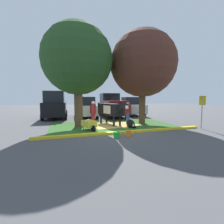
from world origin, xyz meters
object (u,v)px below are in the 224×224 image
object	(u,v)px
bucket_green	(117,134)
person_handler	(128,112)
wheelbarrow	(89,124)
hatchback_white	(86,107)
person_visitor_near	(93,113)
sedan_silver	(131,106)
shade_tree_right	(143,64)
parking_sign	(202,106)
cow_holstein	(111,110)
pickup_truck_maroon	(112,106)
bucket_orange	(129,133)
calf_lying	(130,123)
suv_black	(55,105)
shade_tree_left	(78,60)

from	to	relation	value
bucket_green	person_handler	bearing A→B (deg)	59.33
wheelbarrow	hatchback_white	world-z (taller)	hatchback_white
person_visitor_near	sedan_silver	xyz separation A→B (m)	(5.42, 5.98, 0.06)
shade_tree_right	person_handler	distance (m)	3.65
shade_tree_right	parking_sign	world-z (taller)	shade_tree_right
cow_holstein	parking_sign	world-z (taller)	parking_sign
person_handler	bucket_green	distance (m)	4.28
pickup_truck_maroon	bucket_orange	bearing A→B (deg)	-101.76
cow_holstein	person_visitor_near	size ratio (longest dim) A/B	1.79
cow_holstein	parking_sign	xyz separation A→B (m)	(4.95, -2.96, 0.34)
calf_lying	sedan_silver	world-z (taller)	sedan_silver
person_handler	person_visitor_near	distance (m)	2.88
person_handler	person_visitor_near	world-z (taller)	person_visitor_near
calf_lying	parking_sign	bearing A→B (deg)	-24.82
bucket_green	pickup_truck_maroon	distance (m)	8.79
person_handler	person_visitor_near	size ratio (longest dim) A/B	0.94
suv_black	hatchback_white	distance (m)	2.85
wheelbarrow	cow_holstein	bearing A→B (deg)	37.84
bucket_green	hatchback_white	bearing A→B (deg)	92.54
suv_black	person_visitor_near	bearing A→B (deg)	-65.56
shade_tree_left	suv_black	xyz separation A→B (m)	(-1.71, 5.21, -3.04)
sedan_silver	suv_black	bearing A→B (deg)	-177.83
shade_tree_left	person_handler	distance (m)	5.03
sedan_silver	person_visitor_near	bearing A→B (deg)	-132.21
person_visitor_near	bucket_green	bearing A→B (deg)	-77.73
wheelbarrow	pickup_truck_maroon	size ratio (longest dim) A/B	0.29
cow_holstein	bucket_green	xyz separation A→B (m)	(-0.73, -3.36, -0.95)
person_handler	calf_lying	bearing A→B (deg)	-106.69
bucket_green	sedan_silver	distance (m)	10.08
hatchback_white	suv_black	bearing A→B (deg)	175.58
shade_tree_right	calf_lying	size ratio (longest dim) A/B	5.08
shade_tree_left	parking_sign	distance (m)	8.26
cow_holstein	person_visitor_near	bearing A→B (deg)	-159.22
shade_tree_right	person_visitor_near	world-z (taller)	shade_tree_right
bucket_orange	person_visitor_near	bearing A→B (deg)	113.26
pickup_truck_maroon	sedan_silver	size ratio (longest dim) A/B	1.23
wheelbarrow	suv_black	bearing A→B (deg)	108.64
person_visitor_near	suv_black	size ratio (longest dim) A/B	0.37
parking_sign	bucket_orange	distance (m)	5.24
person_visitor_near	bucket_green	world-z (taller)	person_visitor_near
sedan_silver	shade_tree_left	bearing A→B (deg)	-138.75
cow_holstein	wheelbarrow	distance (m)	2.31
bucket_green	hatchback_white	world-z (taller)	hatchback_white
person_visitor_near	wheelbarrow	size ratio (longest dim) A/B	1.07
shade_tree_left	sedan_silver	bearing A→B (deg)	41.25
suv_black	sedan_silver	world-z (taller)	suv_black
bucket_green	pickup_truck_maroon	bearing A→B (deg)	74.28
calf_lying	bucket_orange	size ratio (longest dim) A/B	4.35
bucket_orange	calf_lying	bearing A→B (deg)	63.51
shade_tree_left	shade_tree_right	bearing A→B (deg)	0.04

